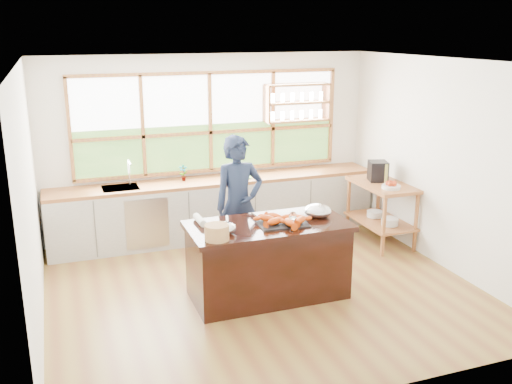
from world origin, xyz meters
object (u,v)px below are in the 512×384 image
wicker_basket (217,232)px  cook (239,205)px  espresso_machine (378,171)px  island (268,260)px

wicker_basket → cook: bearing=61.4°
cook → espresso_machine: 2.32m
espresso_machine → wicker_basket: espresso_machine is taller
island → cook: (-0.09, 0.81, 0.44)m
wicker_basket → island: bearing=23.4°
cook → wicker_basket: cook is taller
island → espresso_machine: espresso_machine is taller
espresso_machine → wicker_basket: (-2.88, -1.54, -0.06)m
cook → espresso_machine: (2.28, 0.43, 0.15)m
wicker_basket → espresso_machine: bearing=28.2°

